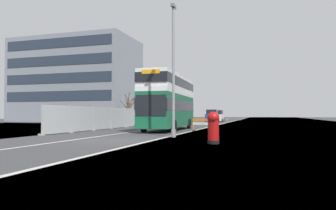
% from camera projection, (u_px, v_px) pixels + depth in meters
% --- Properties ---
extents(ground, '(140.00, 280.00, 0.10)m').
position_uv_depth(ground, '(122.00, 141.00, 17.56)').
color(ground, '#38383A').
extents(double_decker_bus, '(3.25, 11.59, 5.01)m').
position_uv_depth(double_decker_bus, '(169.00, 101.00, 29.02)').
color(double_decker_bus, '#145638').
rests_on(double_decker_bus, ground).
extents(lamppost_foreground, '(0.29, 0.70, 8.57)m').
position_uv_depth(lamppost_foreground, '(173.00, 74.00, 20.06)').
color(lamppost_foreground, gray).
rests_on(lamppost_foreground, ground).
extents(red_pillar_postbox, '(0.61, 0.61, 1.61)m').
position_uv_depth(red_pillar_postbox, '(213.00, 126.00, 15.59)').
color(red_pillar_postbox, black).
rests_on(red_pillar_postbox, ground).
extents(roadworks_barrier, '(1.55, 0.53, 1.08)m').
position_uv_depth(roadworks_barrier, '(201.00, 124.00, 27.07)').
color(roadworks_barrier, orange).
rests_on(roadworks_barrier, ground).
extents(construction_site_fence, '(0.44, 20.60, 2.19)m').
position_uv_depth(construction_site_fence, '(111.00, 118.00, 31.27)').
color(construction_site_fence, '#A8AAAD').
rests_on(construction_site_fence, ground).
extents(car_oncoming_near, '(2.00, 4.31, 2.34)m').
position_uv_depth(car_oncoming_near, '(180.00, 117.00, 47.67)').
color(car_oncoming_near, navy).
rests_on(car_oncoming_near, ground).
extents(car_receding_mid, '(2.05, 3.97, 2.24)m').
position_uv_depth(car_receding_mid, '(212.00, 117.00, 53.46)').
color(car_receding_mid, navy).
rests_on(car_receding_mid, ground).
extents(car_receding_far, '(2.03, 4.25, 2.22)m').
position_uv_depth(car_receding_far, '(218.00, 116.00, 61.38)').
color(car_receding_far, silver).
rests_on(car_receding_far, ground).
extents(bare_tree_far_verge_near, '(2.77, 2.27, 5.45)m').
position_uv_depth(bare_tree_far_verge_near, '(128.00, 108.00, 56.11)').
color(bare_tree_far_verge_near, '#4C3D2D').
rests_on(bare_tree_far_verge_near, ground).
extents(bare_tree_far_verge_mid, '(2.89, 3.00, 4.40)m').
position_uv_depth(bare_tree_far_verge_mid, '(130.00, 111.00, 52.91)').
color(bare_tree_far_verge_mid, '#4C3D2D').
rests_on(bare_tree_far_verge_mid, ground).
extents(backdrop_office_block, '(24.74, 13.33, 16.90)m').
position_uv_depth(backdrop_office_block, '(77.00, 81.00, 65.56)').
color(backdrop_office_block, gray).
rests_on(backdrop_office_block, ground).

